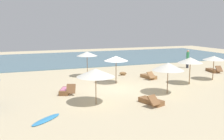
{
  "coord_description": "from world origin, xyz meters",
  "views": [
    {
      "loc": [
        -6.62,
        -16.62,
        4.42
      ],
      "look_at": [
        0.12,
        1.07,
        1.1
      ],
      "focal_mm": 40.9,
      "sensor_mm": 36.0,
      "label": 1
    }
  ],
  "objects_px": {
    "umbrella_6": "(214,58)",
    "surfboard": "(46,120)",
    "person_0": "(188,59)",
    "lounger_3": "(166,70)",
    "umbrella_5": "(190,60)",
    "lounger_1": "(213,70)",
    "umbrella_4": "(168,66)",
    "umbrella_1": "(87,54)",
    "umbrella_0": "(116,58)",
    "dog": "(123,73)",
    "umbrella_2": "(96,73)",
    "lounger_6": "(151,101)",
    "lounger_0": "(149,76)",
    "lounger_5": "(66,91)"
  },
  "relations": [
    {
      "from": "umbrella_0",
      "to": "lounger_5",
      "type": "bearing_deg",
      "value": -160.69
    },
    {
      "from": "umbrella_5",
      "to": "lounger_6",
      "type": "height_order",
      "value": "umbrella_5"
    },
    {
      "from": "umbrella_2",
      "to": "lounger_5",
      "type": "relative_size",
      "value": 1.22
    },
    {
      "from": "lounger_0",
      "to": "lounger_1",
      "type": "relative_size",
      "value": 1.02
    },
    {
      "from": "umbrella_6",
      "to": "lounger_6",
      "type": "height_order",
      "value": "umbrella_6"
    },
    {
      "from": "umbrella_1",
      "to": "lounger_5",
      "type": "xyz_separation_m",
      "value": [
        -2.78,
        -4.76,
        -1.84
      ]
    },
    {
      "from": "lounger_0",
      "to": "dog",
      "type": "height_order",
      "value": "lounger_0"
    },
    {
      "from": "umbrella_6",
      "to": "umbrella_0",
      "type": "bearing_deg",
      "value": 168.93
    },
    {
      "from": "lounger_6",
      "to": "umbrella_0",
      "type": "bearing_deg",
      "value": 89.66
    },
    {
      "from": "umbrella_2",
      "to": "umbrella_4",
      "type": "height_order",
      "value": "umbrella_4"
    },
    {
      "from": "surfboard",
      "to": "lounger_5",
      "type": "bearing_deg",
      "value": 68.38
    },
    {
      "from": "lounger_1",
      "to": "lounger_6",
      "type": "relative_size",
      "value": 0.98
    },
    {
      "from": "lounger_1",
      "to": "surfboard",
      "type": "distance_m",
      "value": 17.97
    },
    {
      "from": "person_0",
      "to": "umbrella_6",
      "type": "bearing_deg",
      "value": -107.38
    },
    {
      "from": "umbrella_0",
      "to": "lounger_3",
      "type": "distance_m",
      "value": 7.5
    },
    {
      "from": "lounger_0",
      "to": "surfboard",
      "type": "height_order",
      "value": "lounger_0"
    },
    {
      "from": "umbrella_1",
      "to": "surfboard",
      "type": "distance_m",
      "value": 10.54
    },
    {
      "from": "person_0",
      "to": "lounger_3",
      "type": "bearing_deg",
      "value": -164.03
    },
    {
      "from": "umbrella_0",
      "to": "surfboard",
      "type": "distance_m",
      "value": 8.63
    },
    {
      "from": "umbrella_5",
      "to": "lounger_1",
      "type": "height_order",
      "value": "umbrella_5"
    },
    {
      "from": "umbrella_0",
      "to": "person_0",
      "type": "bearing_deg",
      "value": 23.02
    },
    {
      "from": "umbrella_0",
      "to": "lounger_0",
      "type": "bearing_deg",
      "value": 14.15
    },
    {
      "from": "lounger_1",
      "to": "surfboard",
      "type": "bearing_deg",
      "value": -156.34
    },
    {
      "from": "lounger_6",
      "to": "lounger_5",
      "type": "bearing_deg",
      "value": 135.22
    },
    {
      "from": "lounger_3",
      "to": "person_0",
      "type": "height_order",
      "value": "person_0"
    },
    {
      "from": "umbrella_5",
      "to": "umbrella_6",
      "type": "distance_m",
      "value": 2.82
    },
    {
      "from": "umbrella_6",
      "to": "person_0",
      "type": "bearing_deg",
      "value": 72.62
    },
    {
      "from": "umbrella_1",
      "to": "lounger_0",
      "type": "relative_size",
      "value": 1.23
    },
    {
      "from": "umbrella_6",
      "to": "umbrella_1",
      "type": "bearing_deg",
      "value": 152.38
    },
    {
      "from": "umbrella_0",
      "to": "person_0",
      "type": "distance_m",
      "value": 10.61
    },
    {
      "from": "umbrella_4",
      "to": "umbrella_5",
      "type": "height_order",
      "value": "umbrella_4"
    },
    {
      "from": "umbrella_0",
      "to": "lounger_1",
      "type": "xyz_separation_m",
      "value": [
        10.53,
        1.24,
        -1.78
      ]
    },
    {
      "from": "umbrella_0",
      "to": "umbrella_4",
      "type": "bearing_deg",
      "value": -61.9
    },
    {
      "from": "umbrella_2",
      "to": "person_0",
      "type": "bearing_deg",
      "value": 33.82
    },
    {
      "from": "lounger_6",
      "to": "lounger_1",
      "type": "bearing_deg",
      "value": 32.64
    },
    {
      "from": "surfboard",
      "to": "umbrella_1",
      "type": "bearing_deg",
      "value": 63.78
    },
    {
      "from": "umbrella_4",
      "to": "umbrella_5",
      "type": "bearing_deg",
      "value": 29.65
    },
    {
      "from": "lounger_0",
      "to": "dog",
      "type": "relative_size",
      "value": 2.51
    },
    {
      "from": "umbrella_0",
      "to": "umbrella_6",
      "type": "bearing_deg",
      "value": -11.07
    },
    {
      "from": "umbrella_4",
      "to": "surfboard",
      "type": "distance_m",
      "value": 8.46
    },
    {
      "from": "lounger_5",
      "to": "person_0",
      "type": "distance_m",
      "value": 14.97
    },
    {
      "from": "umbrella_5",
      "to": "umbrella_4",
      "type": "bearing_deg",
      "value": -150.35
    },
    {
      "from": "dog",
      "to": "surfboard",
      "type": "relative_size",
      "value": 0.43
    },
    {
      "from": "umbrella_2",
      "to": "lounger_6",
      "type": "relative_size",
      "value": 1.2
    },
    {
      "from": "umbrella_4",
      "to": "lounger_0",
      "type": "height_order",
      "value": "umbrella_4"
    },
    {
      "from": "umbrella_4",
      "to": "lounger_1",
      "type": "height_order",
      "value": "umbrella_4"
    },
    {
      "from": "umbrella_0",
      "to": "lounger_1",
      "type": "bearing_deg",
      "value": 6.71
    },
    {
      "from": "umbrella_1",
      "to": "lounger_3",
      "type": "relative_size",
      "value": 1.27
    },
    {
      "from": "umbrella_6",
      "to": "surfboard",
      "type": "distance_m",
      "value": 14.67
    },
    {
      "from": "umbrella_0",
      "to": "dog",
      "type": "bearing_deg",
      "value": 57.91
    }
  ]
}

